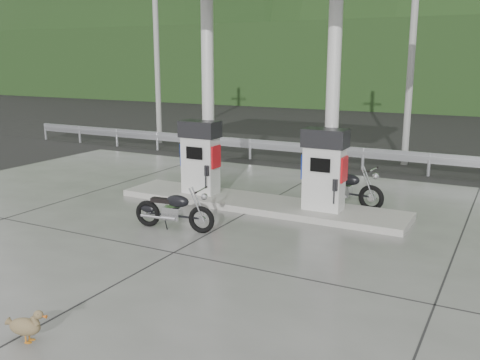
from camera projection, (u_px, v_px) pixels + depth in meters
The scene contains 16 objects.
ground at pixel (203, 238), 10.53m from camera, with size 160.00×160.00×0.00m, color black.
forecourt_apron at pixel (203, 237), 10.52m from camera, with size 18.00×14.00×0.02m, color slate.
pump_island at pixel (258, 203), 12.66m from camera, with size 7.00×1.40×0.15m, color #A19E95.
gas_pump_left at pixel (200, 157), 13.17m from camera, with size 0.95×0.55×1.80m, color silver, non-canonical shape.
gas_pump_right at pixel (324, 170), 11.72m from camera, with size 0.95×0.55×1.80m, color silver, non-canonical shape.
canopy_column_left at pixel (208, 91), 13.16m from camera, with size 0.30×0.30×5.00m, color white.
canopy_column_right at pixel (333, 95), 11.70m from camera, with size 0.30×0.30×5.00m, color white.
guardrail at pixel (333, 145), 17.26m from camera, with size 26.00×0.16×1.42m, color #AAACB2, non-canonical shape.
road at pixel (361, 151), 20.44m from camera, with size 60.00×7.00×0.01m, color black.
utility_pole_a at pixel (156, 45), 21.47m from camera, with size 0.22×0.22×8.00m, color gray.
utility_pole_b at pixel (413, 41), 16.92m from camera, with size 0.22×0.22×8.00m, color gray.
tree_band at pixel (438, 65), 35.72m from camera, with size 80.00×6.00×6.00m, color black.
forested_hills at pixel (474, 89), 62.24m from camera, with size 100.00×40.00×140.00m, color black, non-canonical shape.
motorcycle_left at pixel (344, 188), 12.64m from camera, with size 1.82×0.57×0.86m, color black, non-canonical shape.
motorcycle_right at pixel (174, 211), 10.90m from camera, with size 1.67×0.53×0.79m, color black, non-canonical shape.
duck at pixel (25, 327), 6.61m from camera, with size 0.51×0.14×0.37m, color brown, non-canonical shape.
Camera 1 is at (5.33, -8.51, 3.45)m, focal length 40.00 mm.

